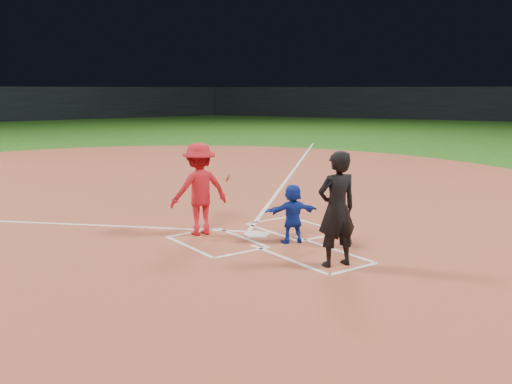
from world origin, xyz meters
TOP-DOWN VIEW (x-y plane):
  - ground at (0.00, 0.00)m, footprint 120.00×120.00m
  - home_plate_dirt at (0.00, 6.00)m, footprint 28.00×28.00m
  - stadium_wall_right at (42.00, 24.00)m, footprint 31.04×52.56m
  - home_plate at (0.00, 0.00)m, footprint 0.60×0.60m
  - catcher at (0.23, -0.89)m, footprint 1.13×0.67m
  - umpire at (-0.12, -2.48)m, footprint 0.80×0.61m
  - chalk_markings at (0.00, 5.29)m, footprint 28.35×17.32m
  - batter_at_plate at (-0.92, 0.73)m, footprint 1.48×0.96m

SIDE VIEW (x-z plane):
  - ground at x=0.00m, z-range 0.00..0.00m
  - home_plate_dirt at x=0.00m, z-range 0.00..0.01m
  - chalk_markings at x=0.00m, z-range 0.01..0.02m
  - home_plate at x=0.00m, z-range 0.01..0.03m
  - catcher at x=0.23m, z-range 0.01..1.17m
  - batter_at_plate at x=-0.92m, z-range 0.01..1.90m
  - umpire at x=-0.12m, z-range 0.01..1.98m
  - stadium_wall_right at x=42.00m, z-range 0.00..3.20m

